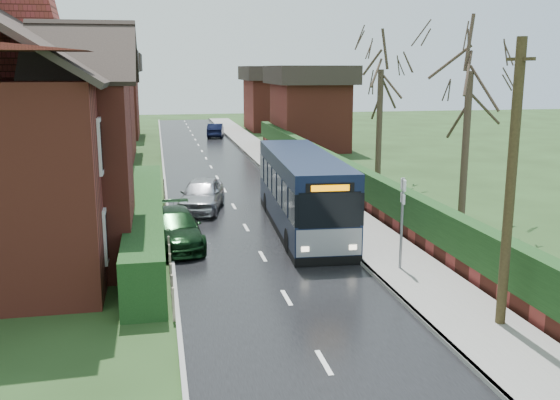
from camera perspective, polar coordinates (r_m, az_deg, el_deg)
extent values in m
plane|color=#2B4E21|center=(19.55, -0.61, -6.93)|extent=(140.00, 140.00, 0.00)
cube|color=black|center=(29.08, -4.24, -0.61)|extent=(6.00, 100.00, 0.02)
cube|color=slate|center=(29.87, 3.87, -0.15)|extent=(2.50, 100.00, 0.14)
cube|color=gray|center=(29.58, 1.63, -0.24)|extent=(0.12, 100.00, 0.14)
cube|color=gray|center=(28.88, -10.26, -0.78)|extent=(0.12, 100.00, 0.10)
cube|color=black|center=(23.84, -12.12, -1.72)|extent=(1.20, 16.00, 1.60)
cube|color=maroon|center=(30.25, 6.71, 0.40)|extent=(0.30, 50.00, 0.60)
cube|color=black|center=(30.09, 6.76, 2.08)|extent=(0.60, 50.00, 1.20)
cube|color=maroon|center=(20.56, -16.95, 2.12)|extent=(2.50, 4.00, 6.00)
cube|color=silver|center=(18.85, -15.59, -3.03)|extent=(0.08, 1.20, 1.60)
cube|color=black|center=(18.85, -15.50, -3.02)|extent=(0.03, 0.95, 1.35)
cube|color=silver|center=(18.37, -16.05, 4.83)|extent=(0.08, 1.20, 1.60)
cube|color=black|center=(18.37, -15.95, 4.84)|extent=(0.03, 0.95, 1.35)
cube|color=silver|center=(22.73, -14.88, -0.45)|extent=(0.08, 1.20, 1.60)
cube|color=black|center=(22.73, -14.81, -0.45)|extent=(0.03, 0.95, 1.35)
cube|color=silver|center=(22.34, -15.24, 6.08)|extent=(0.08, 1.20, 1.60)
cube|color=black|center=(22.33, -15.16, 6.08)|extent=(0.03, 0.95, 1.35)
cube|color=silver|center=(26.65, -14.38, 1.37)|extent=(0.08, 1.20, 1.60)
cube|color=black|center=(26.65, -14.32, 1.38)|extent=(0.03, 0.95, 1.35)
cube|color=silver|center=(26.31, -14.68, 6.95)|extent=(0.08, 1.20, 1.60)
cube|color=black|center=(26.31, -14.61, 6.95)|extent=(0.03, 0.95, 1.35)
cube|color=silver|center=(29.11, -14.14, 2.26)|extent=(0.08, 1.20, 1.60)
cube|color=black|center=(29.11, -14.08, 2.27)|extent=(0.03, 0.95, 1.35)
cube|color=silver|center=(28.80, -14.40, 7.37)|extent=(0.08, 1.20, 1.60)
cube|color=black|center=(28.80, -14.34, 7.37)|extent=(0.03, 0.95, 1.35)
cube|color=black|center=(24.92, 2.04, -0.79)|extent=(2.78, 10.02, 1.03)
cube|color=black|center=(24.71, 2.06, 1.60)|extent=(2.80, 10.02, 1.08)
cube|color=black|center=(24.57, 2.07, 3.52)|extent=(2.78, 10.02, 0.59)
cube|color=black|center=(25.08, 2.03, -2.28)|extent=(2.78, 10.02, 0.32)
cube|color=gray|center=(20.27, 4.49, -3.88)|extent=(2.17, 0.24, 0.90)
cube|color=black|center=(19.97, 4.56, -0.92)|extent=(2.03, 0.19, 1.17)
cube|color=black|center=(19.82, 4.59, 1.12)|extent=(1.58, 0.16, 0.32)
cube|color=#FF8C00|center=(19.79, 4.62, 1.09)|extent=(1.24, 0.11, 0.20)
cube|color=black|center=(20.44, 4.46, -5.54)|extent=(2.21, 0.26, 0.27)
cube|color=#FFF2CC|center=(20.11, 2.32, -4.51)|extent=(0.25, 0.06, 0.16)
cube|color=#FFF2CC|center=(20.45, 6.68, -4.31)|extent=(0.25, 0.06, 0.16)
cylinder|color=black|center=(21.83, 0.86, -3.71)|extent=(0.30, 0.88, 0.86)
cylinder|color=black|center=(22.22, 6.07, -3.49)|extent=(0.30, 0.88, 0.86)
cylinder|color=black|center=(27.92, -1.17, -0.22)|extent=(0.30, 0.88, 0.86)
cylinder|color=black|center=(28.24, 2.94, -0.09)|extent=(0.30, 0.88, 0.86)
imported|color=#BDBCC1|center=(28.36, -7.16, 0.50)|extent=(2.66, 4.59, 1.47)
imported|color=black|center=(22.90, -9.63, -2.55)|extent=(2.17, 4.64, 1.31)
imported|color=black|center=(58.55, -5.92, 6.36)|extent=(1.94, 4.06, 1.28)
cylinder|color=slate|center=(19.83, 11.06, -2.32)|extent=(0.09, 0.09, 3.03)
cube|color=white|center=(19.55, 11.22, 1.38)|extent=(0.14, 0.46, 0.35)
cube|color=white|center=(19.63, 11.17, 0.14)|extent=(0.12, 0.42, 0.30)
cylinder|color=#2E2614|center=(15.78, 20.31, 0.94)|extent=(0.24, 0.24, 7.04)
cube|color=#2E2614|center=(15.52, 21.14, 11.93)|extent=(0.21, 0.91, 0.08)
cylinder|color=#3A2B22|center=(26.71, 16.59, 4.55)|extent=(0.30, 0.30, 6.22)
cylinder|color=#352A1F|center=(35.95, 9.06, 6.73)|extent=(0.34, 0.34, 6.25)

